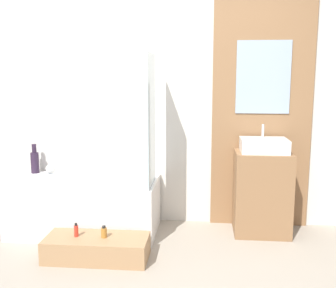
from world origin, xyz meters
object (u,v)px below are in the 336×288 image
at_px(bathtub, 86,206).
at_px(bottle_soap_primary, 76,230).
at_px(wooden_step_bench, 97,248).
at_px(vase_tall_dark, 35,161).
at_px(vase_round_light, 50,169).
at_px(bottle_soap_secondary, 104,232).
at_px(sink, 264,145).

relative_size(bathtub, bottle_soap_primary, 12.12).
bearing_deg(wooden_step_bench, vase_tall_dark, 136.07).
bearing_deg(vase_round_light, vase_tall_dark, 178.53).
xyz_separation_m(bathtub, bottle_soap_secondary, (0.34, -0.59, -0.03)).
xyz_separation_m(wooden_step_bench, vase_tall_dark, (-0.88, 0.85, 0.55)).
bearing_deg(bottle_soap_secondary, bathtub, 119.55).
xyz_separation_m(bathtub, wooden_step_bench, (0.27, -0.59, -0.17)).
xyz_separation_m(wooden_step_bench, sink, (1.45, 0.71, 0.77)).
xyz_separation_m(wooden_step_bench, bottle_soap_primary, (-0.17, 0.00, 0.15)).
height_order(wooden_step_bench, vase_tall_dark, vase_tall_dark).
bearing_deg(bottle_soap_primary, vase_tall_dark, 129.88).
height_order(sink, vase_round_light, sink).
bearing_deg(sink, bathtub, -176.07).
distance_m(sink, bottle_soap_secondary, 1.68).
bearing_deg(bathtub, vase_tall_dark, 157.22).
height_order(wooden_step_bench, bottle_soap_primary, bottle_soap_primary).
distance_m(wooden_step_bench, vase_round_light, 1.21).
bearing_deg(vase_tall_dark, sink, -3.39).
height_order(bathtub, wooden_step_bench, bathtub).
distance_m(vase_round_light, bottle_soap_secondary, 1.20).
relative_size(vase_round_light, bottle_soap_primary, 0.80).
bearing_deg(wooden_step_bench, bottle_soap_primary, 180.00).
relative_size(sink, vase_tall_dark, 1.43).
distance_m(bathtub, bottle_soap_secondary, 0.68).
height_order(sink, bottle_soap_secondary, sink).
relative_size(bathtub, sink, 3.22).
xyz_separation_m(vase_tall_dark, vase_round_light, (0.16, -0.00, -0.08)).
bearing_deg(sink, bottle_soap_primary, -156.26).
bearing_deg(bottle_soap_primary, bottle_soap_secondary, 0.00).
bearing_deg(sink, vase_tall_dark, 176.61).
bearing_deg(vase_tall_dark, bathtub, -22.78).
bearing_deg(bathtub, sink, 3.93).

